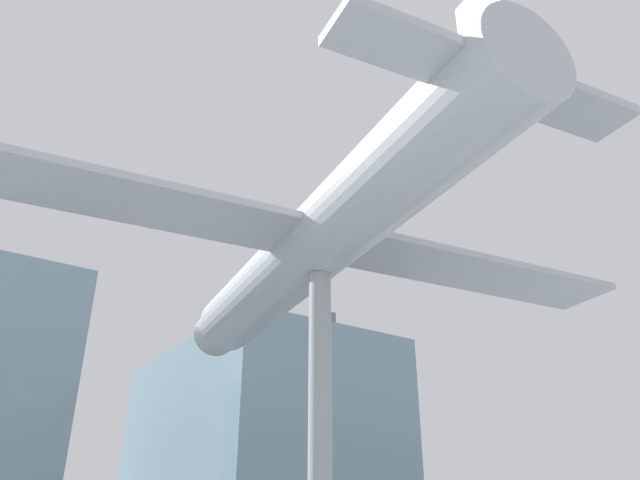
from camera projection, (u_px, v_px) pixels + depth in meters
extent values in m
cube|color=#7593A3|center=(257.00, 462.00, 30.24)|extent=(9.04, 13.72, 10.33)
cube|color=slate|center=(261.00, 352.00, 32.63)|extent=(0.36, 13.04, 0.60)
cylinder|color=#999EA3|center=(320.00, 434.00, 13.47)|extent=(0.52, 0.52, 7.47)
cylinder|color=#B2B7BC|center=(320.00, 240.00, 15.51)|extent=(3.94, 14.89, 1.88)
cube|color=#B2B7BC|center=(320.00, 240.00, 15.51)|extent=(18.45, 4.59, 0.18)
cube|color=#B2B7BC|center=(491.00, 78.00, 10.31)|extent=(5.95, 1.81, 0.18)
cube|color=#B2B7BC|center=(484.00, 32.00, 10.76)|extent=(0.33, 1.11, 1.95)
cone|color=#B2B7BC|center=(221.00, 329.00, 22.02)|extent=(1.77, 1.52, 1.60)
sphere|color=black|center=(214.00, 336.00, 22.70)|extent=(0.44, 0.44, 0.44)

